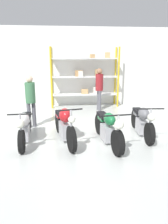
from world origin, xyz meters
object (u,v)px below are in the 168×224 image
at_px(motorcycle_red, 64,125).
at_px(person_browsing, 30,97).
at_px(motorcycle_grey, 142,121).
at_px(motorcycle_white, 25,126).
at_px(shelving_rack, 86,77).
at_px(person_near_rack, 99,86).
at_px(motorcycle_green, 108,128).

distance_m(motorcycle_red, person_browsing, 1.81).
bearing_deg(motorcycle_grey, motorcycle_red, -80.75).
bearing_deg(person_browsing, motorcycle_white, 147.58).
height_order(shelving_rack, person_near_rack, shelving_rack).
distance_m(shelving_rack, motorcycle_green, 4.68).
relative_size(shelving_rack, motorcycle_green, 1.46).
distance_m(shelving_rack, motorcycle_red, 4.54).
relative_size(shelving_rack, motorcycle_white, 1.60).
height_order(motorcycle_white, person_near_rack, person_near_rack).
xyz_separation_m(motorcycle_white, person_browsing, (0.02, 1.34, 0.55)).
height_order(motorcycle_grey, person_browsing, person_browsing).
bearing_deg(motorcycle_grey, person_browsing, -105.01).
relative_size(motorcycle_green, person_near_rack, 1.18).
relative_size(shelving_rack, person_near_rack, 1.72).
bearing_deg(person_near_rack, shelving_rack, -72.55).
distance_m(motorcycle_white, person_browsing, 1.45).
xyz_separation_m(shelving_rack, motorcycle_grey, (1.19, -4.09, -0.94)).
distance_m(motorcycle_grey, person_near_rack, 3.33).
bearing_deg(shelving_rack, motorcycle_green, -89.34).
bearing_deg(person_near_rack, motorcycle_white, 42.74).
distance_m(motorcycle_white, motorcycle_green, 2.26).
bearing_deg(motorcycle_grey, person_near_rack, -163.14).
xyz_separation_m(motorcycle_green, person_browsing, (-2.22, 1.65, 0.58)).
relative_size(motorcycle_red, person_near_rack, 1.18).
distance_m(motorcycle_red, person_near_rack, 3.79).
bearing_deg(motorcycle_white, shelving_rack, 151.01).
bearing_deg(person_near_rack, motorcycle_red, 56.09).
bearing_deg(motorcycle_red, motorcycle_white, -103.28).
distance_m(motorcycle_grey, person_browsing, 3.59).
relative_size(motorcycle_grey, person_near_rack, 1.12).
xyz_separation_m(shelving_rack, motorcycle_green, (0.05, -4.59, -0.94)).
distance_m(shelving_rack, person_browsing, 3.67).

